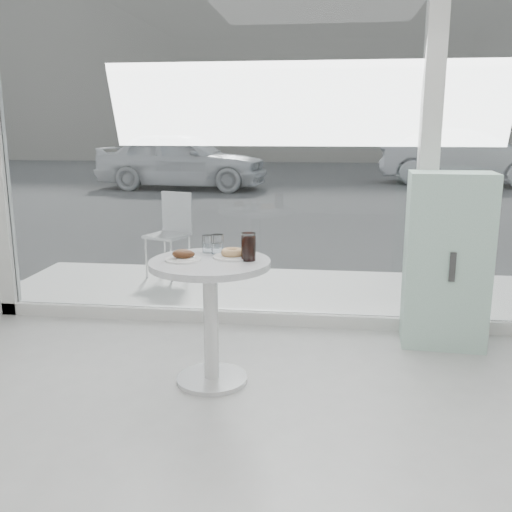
# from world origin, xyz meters

# --- Properties ---
(storefront) EXTENTS (5.00, 0.14, 3.00)m
(storefront) POSITION_xyz_m (0.07, 3.00, 1.71)
(storefront) COLOR silver
(storefront) RESTS_ON ground
(main_table) EXTENTS (0.72, 0.72, 0.77)m
(main_table) POSITION_xyz_m (-0.50, 1.90, 0.55)
(main_table) COLOR silver
(main_table) RESTS_ON ground
(patio_deck) EXTENTS (5.60, 1.60, 0.05)m
(patio_deck) POSITION_xyz_m (0.00, 3.80, 0.03)
(patio_deck) COLOR white
(patio_deck) RESTS_ON ground
(street) EXTENTS (40.00, 24.00, 0.00)m
(street) POSITION_xyz_m (0.00, 16.00, -0.00)
(street) COLOR #363636
(street) RESTS_ON ground
(far_building) EXTENTS (40.00, 2.00, 8.00)m
(far_building) POSITION_xyz_m (0.00, 25.00, 4.00)
(far_building) COLOR gray
(far_building) RESTS_ON ground
(mint_cabinet) EXTENTS (0.59, 0.42, 1.24)m
(mint_cabinet) POSITION_xyz_m (1.03, 2.74, 0.62)
(mint_cabinet) COLOR #92BAA7
(mint_cabinet) RESTS_ON ground
(patio_chair) EXTENTS (0.47, 0.47, 0.84)m
(patio_chair) POSITION_xyz_m (-1.38, 4.22, 0.53)
(patio_chair) COLOR silver
(patio_chair) RESTS_ON patio_deck
(car_white) EXTENTS (4.35, 2.02, 1.44)m
(car_white) POSITION_xyz_m (-3.43, 12.78, 0.72)
(car_white) COLOR silver
(car_white) RESTS_ON street
(car_silver) EXTENTS (4.76, 2.80, 1.48)m
(car_silver) POSITION_xyz_m (3.92, 14.60, 0.74)
(car_silver) COLOR #A2A4AA
(car_silver) RESTS_ON street
(plate_fritter) EXTENTS (0.21, 0.21, 0.07)m
(plate_fritter) POSITION_xyz_m (-0.65, 1.88, 0.80)
(plate_fritter) COLOR silver
(plate_fritter) RESTS_ON main_table
(plate_donut) EXTENTS (0.24, 0.24, 0.06)m
(plate_donut) POSITION_xyz_m (-0.38, 1.99, 0.79)
(plate_donut) COLOR silver
(plate_donut) RESTS_ON main_table
(water_tumbler_a) EXTENTS (0.07, 0.07, 0.11)m
(water_tumbler_a) POSITION_xyz_m (-0.56, 2.11, 0.82)
(water_tumbler_a) COLOR white
(water_tumbler_a) RESTS_ON main_table
(water_tumbler_b) EXTENTS (0.08, 0.08, 0.12)m
(water_tumbler_b) POSITION_xyz_m (-0.49, 2.08, 0.82)
(water_tumbler_b) COLOR white
(water_tumbler_b) RESTS_ON main_table
(cola_glass) EXTENTS (0.09, 0.09, 0.16)m
(cola_glass) POSITION_xyz_m (-0.27, 1.93, 0.85)
(cola_glass) COLOR white
(cola_glass) RESTS_ON main_table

